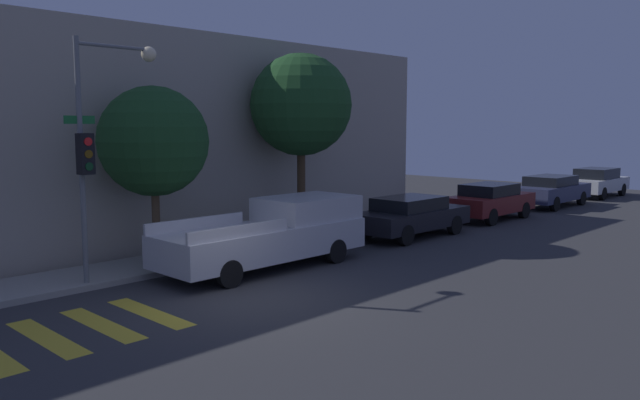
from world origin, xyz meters
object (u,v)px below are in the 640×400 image
object	(u,v)px
sedan_near_corner	(411,215)
sedan_far_end	(551,190)
tree_near_corner	(154,142)
sedan_tail_of_row	(597,182)
traffic_light_pole	(99,130)
tree_midblock	(301,105)
pickup_truck	(274,233)
sedan_middle	(490,201)

from	to	relation	value
sedan_near_corner	sedan_far_end	xyz separation A→B (m)	(10.80, 0.00, 0.04)
tree_near_corner	sedan_tail_of_row	bearing A→B (deg)	-5.17
traffic_light_pole	tree_midblock	size ratio (longest dim) A/B	0.94
tree_near_corner	tree_midblock	xyz separation A→B (m)	(5.28, 0.00, 1.04)
traffic_light_pole	sedan_tail_of_row	world-z (taller)	traffic_light_pole
pickup_truck	sedan_tail_of_row	xyz separation A→B (m)	(22.38, 0.00, -0.10)
sedan_middle	traffic_light_pole	bearing A→B (deg)	175.26
sedan_middle	tree_midblock	world-z (taller)	tree_midblock
sedan_tail_of_row	sedan_middle	bearing A→B (deg)	180.00
sedan_near_corner	sedan_far_end	bearing A→B (deg)	0.00
pickup_truck	tree_midblock	distance (m)	5.16
sedan_tail_of_row	tree_near_corner	xyz separation A→B (m)	(-24.49, 2.22, 2.48)
traffic_light_pole	tree_midblock	bearing A→B (deg)	7.48
pickup_truck	sedan_far_end	xyz separation A→B (m)	(16.87, 0.00, -0.12)
tree_midblock	sedan_middle	bearing A→B (deg)	-15.25
tree_midblock	sedan_far_end	bearing A→B (deg)	-9.20
pickup_truck	tree_near_corner	size ratio (longest dim) A/B	1.23
traffic_light_pole	tree_near_corner	bearing A→B (deg)	26.16
tree_midblock	tree_near_corner	bearing A→B (deg)	180.00
pickup_truck	sedan_middle	xyz separation A→B (m)	(11.31, 0.00, -0.13)
traffic_light_pole	tree_midblock	distance (m)	7.30
sedan_far_end	traffic_light_pole	bearing A→B (deg)	176.52
traffic_light_pole	sedan_near_corner	bearing A→B (deg)	-7.18
pickup_truck	sedan_tail_of_row	bearing A→B (deg)	0.00
traffic_light_pole	pickup_truck	distance (m)	5.01
traffic_light_pole	pickup_truck	bearing A→B (deg)	-17.49
traffic_light_pole	sedan_far_end	xyz separation A→B (m)	(20.90, -1.27, -2.82)
sedan_tail_of_row	tree_midblock	world-z (taller)	tree_midblock
sedan_near_corner	tree_midblock	world-z (taller)	tree_midblock
sedan_near_corner	tree_near_corner	size ratio (longest dim) A/B	0.96
sedan_middle	sedan_far_end	xyz separation A→B (m)	(5.56, 0.00, 0.00)
sedan_far_end	sedan_tail_of_row	bearing A→B (deg)	-0.00
sedan_far_end	sedan_near_corner	bearing A→B (deg)	-180.00
pickup_truck	sedan_near_corner	xyz separation A→B (m)	(6.06, 0.00, -0.16)
sedan_near_corner	tree_near_corner	bearing A→B (deg)	164.82
traffic_light_pole	tree_midblock	world-z (taller)	tree_midblock
sedan_middle	sedan_far_end	bearing A→B (deg)	0.00
sedan_far_end	sedan_tail_of_row	distance (m)	5.52
sedan_tail_of_row	pickup_truck	bearing A→B (deg)	180.00
sedan_far_end	tree_near_corner	size ratio (longest dim) A/B	1.00
sedan_tail_of_row	tree_near_corner	world-z (taller)	tree_near_corner
traffic_light_pole	tree_near_corner	distance (m)	2.17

